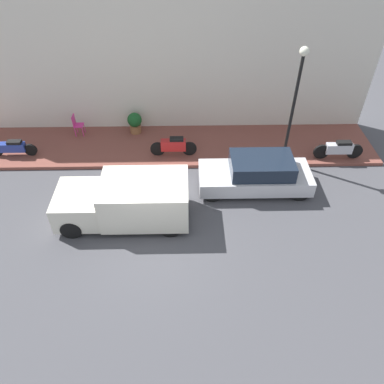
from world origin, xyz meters
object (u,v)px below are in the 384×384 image
Objects in this scene: delivery_van at (125,201)px; motorcycle_blue at (13,148)px; cafe_chair at (77,124)px; motorcycle_red at (174,146)px; streetlamp at (296,91)px; parked_car at (257,174)px; potted_plant at (135,122)px; scooter_silver at (339,149)px.

delivery_van reaches higher than motorcycle_blue.
delivery_van is at bearing -125.69° from motorcycle_blue.
motorcycle_red is at bearing -110.98° from cafe_chair.
delivery_van is 0.96× the size of streetlamp.
streetlamp is at bearing -94.68° from motorcycle_red.
cafe_chair reaches higher than motorcycle_blue.
motorcycle_blue is 2.02× the size of cafe_chair.
parked_car is 0.94× the size of delivery_van.
potted_plant is at bearing 70.96° from streetlamp.
delivery_van reaches higher than cafe_chair.
cafe_chair is (2.04, 11.25, 0.10)m from scooter_silver.
motorcycle_blue is 6.75m from motorcycle_red.
streetlamp is (-0.47, -11.35, 2.70)m from motorcycle_blue.
scooter_silver is at bearing -69.00° from delivery_van.
motorcycle_red is 2.00× the size of cafe_chair.
motorcycle_red is (2.02, 3.18, -0.05)m from parked_car.
delivery_van is at bearing 156.15° from motorcycle_red.
delivery_van is 2.31× the size of motorcycle_red.
delivery_van is at bearing -152.17° from cafe_chair.
scooter_silver reaches higher than motorcycle_blue.
motorcycle_red is 5.31m from streetlamp.
delivery_van is at bearing 117.55° from streetlamp.
scooter_silver is 8.93m from potted_plant.
parked_car is 3.38m from streetlamp.
potted_plant reaches higher than motorcycle_red.
cafe_chair is at bearing -56.16° from motorcycle_blue.
streetlamp is (3.23, -6.19, 2.40)m from delivery_van.
scooter_silver is (-0.36, -6.87, -0.01)m from motorcycle_red.
streetlamp is (-0.38, -4.60, 2.63)m from motorcycle_red.
streetlamp reaches higher than delivery_van.
potted_plant is (1.73, -4.96, 0.13)m from motorcycle_blue.
streetlamp is (1.64, -1.42, 2.59)m from parked_car.
delivery_van is at bearing 111.00° from scooter_silver.
motorcycle_blue is 13.63m from scooter_silver.
motorcycle_blue is at bearing 109.26° from potted_plant.
delivery_van is 6.36m from motorcycle_blue.
motorcycle_red is (-0.10, -6.75, 0.06)m from motorcycle_blue.
motorcycle_blue is at bearing 87.61° from streetlamp.
cafe_chair reaches higher than scooter_silver.
potted_plant reaches higher than motorcycle_blue.
cafe_chair is at bearing 77.10° from streetlamp.
potted_plant is at bearing 2.08° from delivery_van.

